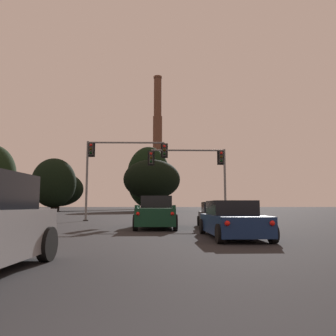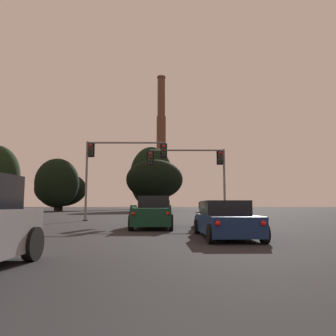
{
  "view_description": "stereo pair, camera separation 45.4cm",
  "coord_description": "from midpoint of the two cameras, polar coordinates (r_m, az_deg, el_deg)",
  "views": [
    {
      "loc": [
        0.13,
        -1.36,
        1.23
      ],
      "look_at": [
        0.76,
        29.55,
        4.79
      ],
      "focal_mm": 35.0,
      "sensor_mm": 36.0,
      "label": 1
    },
    {
      "loc": [
        0.58,
        -1.36,
        1.23
      ],
      "look_at": [
        0.76,
        29.55,
        4.79
      ],
      "focal_mm": 35.0,
      "sensor_mm": 36.0,
      "label": 2
    }
  ],
  "objects": [
    {
      "name": "treeline_center_left",
      "position": [
        79.89,
        -18.85,
        -3.49
      ],
      "size": [
        11.76,
        10.59,
        9.07
      ],
      "color": "black",
      "rests_on": "ground_plane"
    },
    {
      "name": "treeline_center_right",
      "position": [
        76.31,
        -3.59,
        -1.6
      ],
      "size": [
        10.07,
        9.06,
        14.95
      ],
      "color": "black",
      "rests_on": "ground_plane"
    },
    {
      "name": "sedan_right_lane_second",
      "position": [
        13.04,
        10.09,
        -8.96
      ],
      "size": [
        2.08,
        4.74,
        1.43
      ],
      "rotation": [
        0.0,
        0.0,
        0.02
      ],
      "color": "navy",
      "rests_on": "ground_plane"
    },
    {
      "name": "traffic_light_overhead_left",
      "position": [
        27.47,
        -9.84,
        1.53
      ],
      "size": [
        6.85,
        0.5,
        6.55
      ],
      "color": "slate",
      "rests_on": "ground_plane"
    },
    {
      "name": "treeline_left_mid",
      "position": [
        71.01,
        -3.02,
        -2.03
      ],
      "size": [
        12.27,
        11.04,
        11.19
      ],
      "color": "black",
      "rests_on": "ground_plane"
    },
    {
      "name": "treeline_right_mid",
      "position": [
        71.59,
        -19.43,
        -2.45
      ],
      "size": [
        8.98,
        8.08,
        11.0
      ],
      "color": "black",
      "rests_on": "ground_plane"
    },
    {
      "name": "smokestack",
      "position": [
        140.75,
        -1.94,
        2.2
      ],
      "size": [
        7.42,
        7.42,
        57.97
      ],
      "color": "#523427",
      "rests_on": "ground_plane"
    },
    {
      "name": "hatchback_right_lane_front",
      "position": [
        19.0,
        7.69,
        -8.23
      ],
      "size": [
        2.05,
        4.16,
        1.44
      ],
      "rotation": [
        0.0,
        0.0,
        -0.04
      ],
      "color": "#232328",
      "rests_on": "ground_plane"
    },
    {
      "name": "traffic_light_overhead_right",
      "position": [
        27.16,
        4.86,
        0.5
      ],
      "size": [
        6.59,
        0.5,
        5.91
      ],
      "color": "slate",
      "rests_on": "ground_plane"
    },
    {
      "name": "pickup_truck_center_lane_front",
      "position": [
        18.81,
        -2.77,
        -7.87
      ],
      "size": [
        2.18,
        5.51,
        1.82
      ],
      "rotation": [
        0.0,
        0.0,
        0.0
      ],
      "color": "#0F3823",
      "rests_on": "ground_plane"
    }
  ]
}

